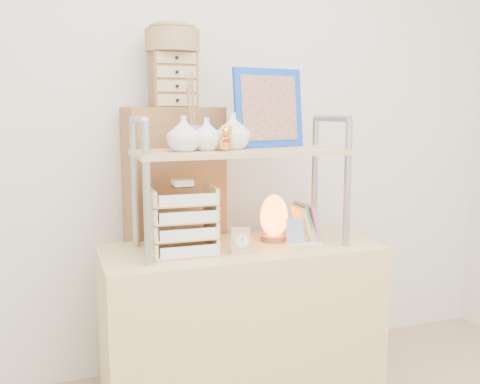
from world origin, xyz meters
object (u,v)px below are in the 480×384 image
object	(u,v)px
desk	(241,328)
salt_lamp	(274,217)
cabinet	(175,247)
letter_tray	(183,224)

from	to	relation	value
desk	salt_lamp	distance (m)	0.52
desk	cabinet	world-z (taller)	cabinet
desk	salt_lamp	size ratio (longest dim) A/B	5.65
letter_tray	salt_lamp	size ratio (longest dim) A/B	1.45
salt_lamp	letter_tray	bearing A→B (deg)	-171.79
letter_tray	salt_lamp	bearing A→B (deg)	8.21
desk	cabinet	size ratio (longest dim) A/B	0.89
cabinet	letter_tray	xyz separation A→B (m)	(-0.05, -0.39, 0.20)
letter_tray	salt_lamp	distance (m)	0.44
desk	salt_lamp	bearing A→B (deg)	15.19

